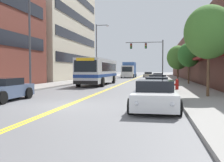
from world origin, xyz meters
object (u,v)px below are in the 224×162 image
object	(u,v)px
car_charcoal_parked_right_mid	(157,86)
car_beige_moving_lead	(148,75)
car_silver_parked_right_end	(158,77)
street_tree_right_mid	(189,55)
street_tree_right_far	(178,58)
car_slate_blue_parked_left_near	(2,90)
box_truck	(129,70)
city_bus	(99,70)
street_lamp_left_near	(33,32)
car_white_parked_right_foreground	(155,96)
street_tree_right_near	(209,32)
traffic_signal_mast	(150,52)
car_red_parked_left_mid	(103,77)
car_black_parked_right_far	(158,81)
street_lamp_left_far	(98,48)
fire_hydrant	(177,84)

from	to	relation	value
car_charcoal_parked_right_mid	car_beige_moving_lead	world-z (taller)	car_charcoal_parked_right_mid
car_silver_parked_right_end	street_tree_right_mid	xyz separation A→B (m)	(3.45, -12.78, 2.88)
street_tree_right_far	car_beige_moving_lead	bearing A→B (deg)	106.14
car_slate_blue_parked_left_near	car_silver_parked_right_end	distance (m)	30.83
box_truck	street_tree_right_mid	distance (m)	26.96
car_silver_parked_right_end	box_truck	distance (m)	13.85
car_slate_blue_parked_left_near	box_truck	bearing A→B (deg)	86.63
city_bus	street_lamp_left_near	world-z (taller)	street_lamp_left_near
car_white_parked_right_foreground	street_tree_right_mid	world-z (taller)	street_tree_right_mid
car_slate_blue_parked_left_near	car_silver_parked_right_end	bearing A→B (deg)	73.61
street_tree_right_near	street_tree_right_mid	bearing A→B (deg)	88.07
city_bus	street_tree_right_far	distance (m)	15.84
street_tree_right_near	car_beige_moving_lead	bearing A→B (deg)	96.85
car_beige_moving_lead	street_tree_right_near	bearing A→B (deg)	-83.15
traffic_signal_mast	street_tree_right_far	bearing A→B (deg)	-26.02
car_slate_blue_parked_left_near	street_tree_right_near	bearing A→B (deg)	15.21
car_slate_blue_parked_left_near	traffic_signal_mast	bearing A→B (deg)	76.27
car_silver_parked_right_end	street_tree_right_near	distance (m)	26.79
car_red_parked_left_mid	car_charcoal_parked_right_mid	size ratio (longest dim) A/B	0.97
car_red_parked_left_mid	car_black_parked_right_far	size ratio (longest dim) A/B	0.96
car_slate_blue_parked_left_near	street_tree_right_near	size ratio (longest dim) A/B	0.79
box_truck	street_lamp_left_far	size ratio (longest dim) A/B	0.78
traffic_signal_mast	street_tree_right_near	size ratio (longest dim) A/B	1.23
car_slate_blue_parked_left_near	car_red_parked_left_mid	bearing A→B (deg)	90.10
street_tree_right_near	car_white_parked_right_foreground	bearing A→B (deg)	-122.86
street_lamp_left_near	fire_hydrant	bearing A→B (deg)	15.80
car_black_parked_right_far	street_lamp_left_near	size ratio (longest dim) A/B	0.56
city_bus	car_slate_blue_parked_left_near	world-z (taller)	city_bus
car_black_parked_right_far	street_lamp_left_far	size ratio (longest dim) A/B	0.49
car_silver_parked_right_end	fire_hydrant	bearing A→B (deg)	-85.90
street_lamp_left_far	car_charcoal_parked_right_mid	bearing A→B (deg)	-65.50
car_red_parked_left_mid	car_beige_moving_lead	world-z (taller)	car_red_parked_left_mid
car_black_parked_right_far	traffic_signal_mast	xyz separation A→B (m)	(-1.30, 17.52, 4.24)
car_silver_parked_right_end	car_white_parked_right_foreground	bearing A→B (deg)	-90.25
box_truck	fire_hydrant	size ratio (longest dim) A/B	8.05
car_silver_parked_right_end	box_truck	bearing A→B (deg)	116.83
car_slate_blue_parked_left_near	car_charcoal_parked_right_mid	size ratio (longest dim) A/B	1.01
street_lamp_left_near	street_tree_right_mid	world-z (taller)	street_lamp_left_near
city_bus	street_tree_right_near	bearing A→B (deg)	-52.08
car_slate_blue_parked_left_near	fire_hydrant	bearing A→B (deg)	38.63
street_lamp_left_far	fire_hydrant	distance (m)	21.64
city_bus	car_red_parked_left_mid	distance (m)	10.94
car_charcoal_parked_right_mid	car_white_parked_right_foreground	bearing A→B (deg)	-90.34
car_slate_blue_parked_left_near	box_truck	xyz separation A→B (m)	(2.47, 41.90, 1.08)
car_red_parked_left_mid	traffic_signal_mast	distance (m)	9.27
traffic_signal_mast	street_tree_right_near	bearing A→B (deg)	-80.89
city_bus	street_tree_right_mid	xyz separation A→B (m)	(10.30, 0.98, 1.77)
car_charcoal_parked_right_mid	street_tree_right_far	bearing A→B (deg)	81.85
car_slate_blue_parked_left_near	car_black_parked_right_far	distance (m)	15.30
car_silver_parked_right_end	street_tree_right_far	distance (m)	4.67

